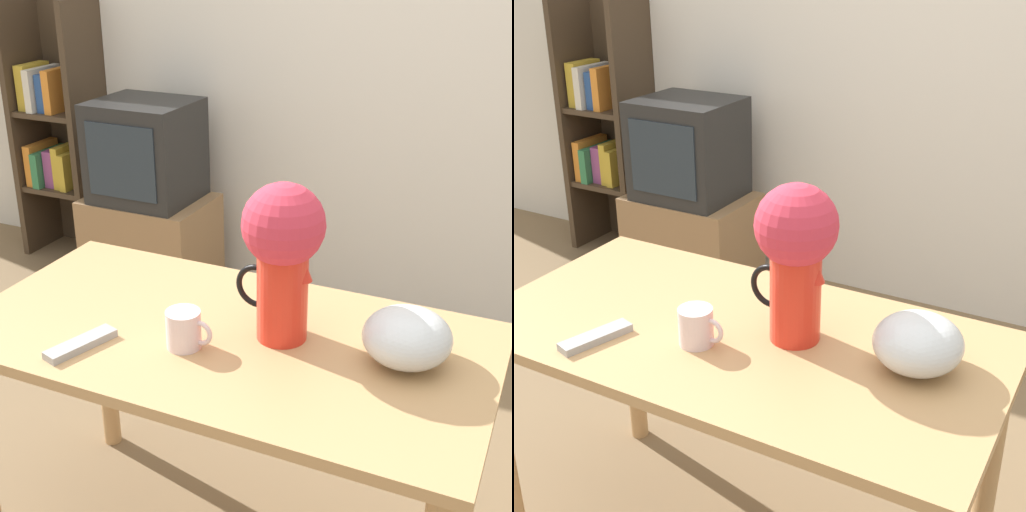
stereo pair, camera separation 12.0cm
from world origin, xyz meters
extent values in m
cube|color=silver|center=(0.00, 1.87, 1.30)|extent=(8.00, 0.05, 2.60)
cube|color=tan|center=(0.04, 0.06, 0.74)|extent=(1.34, 0.70, 0.03)
cylinder|color=tan|center=(-0.57, 0.35, 0.36)|extent=(0.06, 0.06, 0.72)
cylinder|color=tan|center=(0.66, 0.35, 0.36)|extent=(0.06, 0.06, 0.72)
cylinder|color=red|center=(0.18, 0.10, 0.87)|extent=(0.13, 0.13, 0.23)
cone|color=red|center=(0.24, 0.10, 0.95)|extent=(0.04, 0.04, 0.06)
torus|color=black|center=(0.12, 0.10, 0.88)|extent=(0.12, 0.02, 0.12)
sphere|color=#3D7033|center=(0.18, 0.10, 1.02)|extent=(0.15, 0.15, 0.15)
sphere|color=#CC3347|center=(0.18, 0.10, 1.05)|extent=(0.20, 0.20, 0.20)
cylinder|color=silver|center=(-0.01, -0.04, 0.80)|extent=(0.09, 0.09, 0.10)
torus|color=silver|center=(0.03, -0.04, 0.80)|extent=(0.07, 0.01, 0.07)
ellipsoid|color=silver|center=(0.49, 0.11, 0.82)|extent=(0.21, 0.21, 0.13)
cube|color=#999999|center=(-0.24, -0.15, 0.76)|extent=(0.10, 0.19, 0.02)
cube|color=#8E6B47|center=(-1.09, 1.46, 0.25)|extent=(0.60, 0.43, 0.49)
cube|color=black|center=(-1.09, 1.46, 0.73)|extent=(0.46, 0.41, 0.48)
cube|color=#232D38|center=(-1.09, 1.25, 0.73)|extent=(0.36, 0.01, 0.34)
cube|color=#423323|center=(-1.99, 1.69, 0.70)|extent=(0.04, 0.32, 1.39)
cube|color=#423323|center=(-1.58, 1.69, 0.70)|extent=(0.04, 0.32, 1.39)
cube|color=#423323|center=(-1.78, 1.84, 0.70)|extent=(0.44, 0.01, 1.39)
cube|color=#423323|center=(-1.78, 1.69, 0.39)|extent=(0.37, 0.29, 0.03)
cube|color=orange|center=(-1.92, 1.68, 0.52)|extent=(0.05, 0.24, 0.23)
cube|color=#337A4C|center=(-1.87, 1.68, 0.50)|extent=(0.04, 0.27, 0.19)
cube|color=#934784|center=(-1.81, 1.68, 0.50)|extent=(0.06, 0.18, 0.20)
cube|color=gold|center=(-1.75, 1.68, 0.52)|extent=(0.04, 0.20, 0.23)
cube|color=gold|center=(-1.71, 1.68, 0.50)|extent=(0.04, 0.23, 0.20)
cube|color=#423323|center=(-1.78, 1.69, 0.81)|extent=(0.37, 0.29, 0.03)
cube|color=gold|center=(-1.92, 1.68, 0.94)|extent=(0.06, 0.21, 0.24)
cube|color=silver|center=(-1.86, 1.68, 0.93)|extent=(0.04, 0.26, 0.22)
cube|color=#284C8E|center=(-1.80, 1.68, 0.92)|extent=(0.05, 0.21, 0.20)
cube|color=orange|center=(-1.74, 1.68, 0.93)|extent=(0.04, 0.23, 0.22)
camera|label=1|loc=(0.77, -1.33, 1.66)|focal=50.00mm
camera|label=2|loc=(0.87, -1.28, 1.66)|focal=50.00mm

